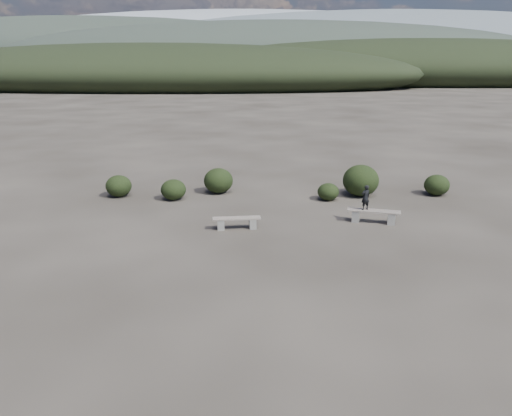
{
  "coord_description": "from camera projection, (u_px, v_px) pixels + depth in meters",
  "views": [
    {
      "loc": [
        -0.22,
        -12.92,
        6.11
      ],
      "look_at": [
        -0.74,
        3.5,
        1.1
      ],
      "focal_mm": 35.0,
      "sensor_mm": 36.0,
      "label": 1
    }
  ],
  "objects": [
    {
      "name": "shrub_b",
      "position": [
        218.0,
        181.0,
        23.13
      ],
      "size": [
        1.35,
        1.35,
        1.16
      ],
      "primitive_type": "ellipsoid",
      "color": "black",
      "rests_on": "ground"
    },
    {
      "name": "shrub_c",
      "position": [
        328.0,
        192.0,
        22.0
      ],
      "size": [
        0.95,
        0.95,
        0.76
      ],
      "primitive_type": "ellipsoid",
      "color": "black",
      "rests_on": "ground"
    },
    {
      "name": "shrub_f",
      "position": [
        119.0,
        186.0,
        22.54
      ],
      "size": [
        1.16,
        1.16,
        0.98
      ],
      "primitive_type": "ellipsoid",
      "color": "black",
      "rests_on": "ground"
    },
    {
      "name": "ground",
      "position": [
        278.0,
        281.0,
        14.13
      ],
      "size": [
        1200.0,
        1200.0,
        0.0
      ],
      "primitive_type": "plane",
      "color": "#2B2621",
      "rests_on": "ground"
    },
    {
      "name": "seated_person",
      "position": [
        365.0,
        197.0,
        18.89
      ],
      "size": [
        0.42,
        0.35,
        0.97
      ],
      "primitive_type": "imported",
      "rotation": [
        0.0,
        0.0,
        3.56
      ],
      "color": "black",
      "rests_on": "bench_right"
    },
    {
      "name": "bench_left",
      "position": [
        237.0,
        222.0,
        18.33
      ],
      "size": [
        1.8,
        0.61,
        0.44
      ],
      "rotation": [
        0.0,
        0.0,
        0.14
      ],
      "color": "gray",
      "rests_on": "ground"
    },
    {
      "name": "shrub_e",
      "position": [
        437.0,
        185.0,
        22.77
      ],
      "size": [
        1.14,
        1.14,
        0.95
      ],
      "primitive_type": "ellipsoid",
      "color": "black",
      "rests_on": "ground"
    },
    {
      "name": "mountain_ridges",
      "position": [
        261.0,
        49.0,
        335.34
      ],
      "size": [
        500.0,
        400.0,
        56.0
      ],
      "color": "black",
      "rests_on": "ground"
    },
    {
      "name": "shrub_a",
      "position": [
        173.0,
        190.0,
        22.05
      ],
      "size": [
        1.11,
        1.11,
        0.91
      ],
      "primitive_type": "ellipsoid",
      "color": "black",
      "rests_on": "ground"
    },
    {
      "name": "shrub_d",
      "position": [
        361.0,
        180.0,
        22.6
      ],
      "size": [
        1.63,
        1.63,
        1.43
      ],
      "primitive_type": "ellipsoid",
      "color": "black",
      "rests_on": "ground"
    },
    {
      "name": "bench_right",
      "position": [
        374.0,
        215.0,
        19.01
      ],
      "size": [
        2.03,
        0.82,
        0.5
      ],
      "rotation": [
        0.0,
        0.0,
        -0.21
      ],
      "color": "gray",
      "rests_on": "ground"
    }
  ]
}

